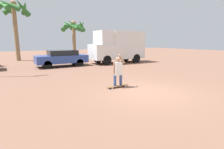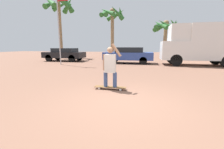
% 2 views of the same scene
% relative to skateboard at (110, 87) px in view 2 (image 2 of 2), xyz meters
% --- Properties ---
extents(ground_plane, '(80.00, 80.00, 0.00)m').
position_rel_skateboard_xyz_m(ground_plane, '(0.69, -1.30, -0.08)').
color(ground_plane, brown).
extents(skateboard, '(1.14, 0.24, 0.09)m').
position_rel_skateboard_xyz_m(skateboard, '(0.00, 0.00, 0.00)').
color(skateboard, brown).
rests_on(skateboard, ground_plane).
extents(person_skateboarder, '(0.66, 0.22, 1.53)m').
position_rel_skateboard_xyz_m(person_skateboarder, '(-0.00, 0.00, 0.79)').
color(person_skateboarder, '#384C7A').
rests_on(person_skateboarder, skateboard).
extents(camper_van, '(5.71, 2.16, 3.24)m').
position_rel_skateboard_xyz_m(camper_van, '(5.48, 8.44, 1.69)').
color(camper_van, black).
rests_on(camper_van, ground_plane).
extents(parked_car_blue, '(4.45, 1.90, 1.45)m').
position_rel_skateboard_xyz_m(parked_car_blue, '(-0.33, 8.80, 0.70)').
color(parked_car_blue, black).
rests_on(parked_car_blue, ground_plane).
extents(parked_car_black, '(4.19, 1.87, 1.35)m').
position_rel_skateboard_xyz_m(parked_car_black, '(-7.20, 9.47, 0.67)').
color(parked_car_black, black).
rests_on(parked_car_black, ground_plane).
extents(palm_tree_near_van, '(3.68, 3.68, 5.19)m').
position_rel_skateboard_xyz_m(palm_tree_near_van, '(3.77, 17.36, 4.08)').
color(palm_tree_near_van, '#8E704C').
rests_on(palm_tree_near_van, ground_plane).
extents(palm_tree_center_background, '(3.60, 3.63, 6.82)m').
position_rel_skateboard_xyz_m(palm_tree_center_background, '(-3.43, 16.09, 5.47)').
color(palm_tree_center_background, '#8E704C').
rests_on(palm_tree_center_background, ground_plane).
extents(palm_tree_far_left, '(3.87, 4.08, 7.97)m').
position_rel_skateboard_xyz_m(palm_tree_far_left, '(-9.79, 13.48, 6.55)').
color(palm_tree_far_left, '#8E704C').
rests_on(palm_tree_far_left, ground_plane).
extents(flagpole, '(1.03, 0.12, 5.91)m').
position_rel_skateboard_xyz_m(flagpole, '(-5.77, 6.49, 3.35)').
color(flagpole, '#B7B7BC').
rests_on(flagpole, ground_plane).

